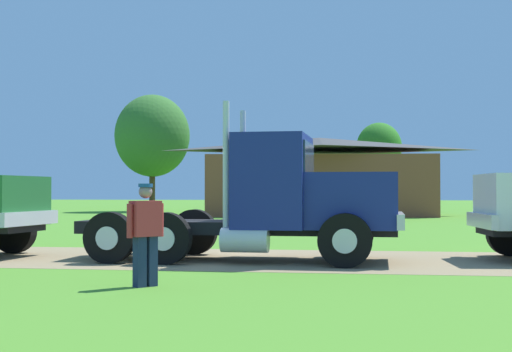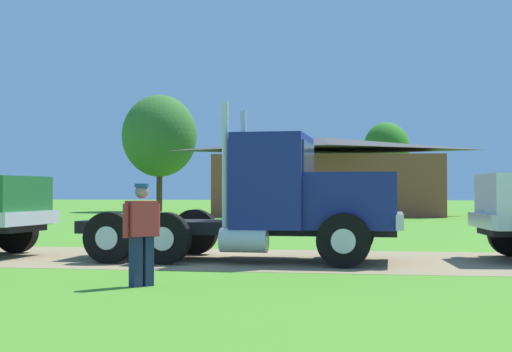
# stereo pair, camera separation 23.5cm
# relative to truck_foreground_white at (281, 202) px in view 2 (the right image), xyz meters

# --- Properties ---
(ground_plane) EXTENTS (200.00, 200.00, 0.00)m
(ground_plane) POSITION_rel_truck_foreground_white_xyz_m (-1.26, 0.35, -1.32)
(ground_plane) COLOR #4F8D29
(dirt_track) EXTENTS (120.00, 5.21, 0.01)m
(dirt_track) POSITION_rel_truck_foreground_white_xyz_m (-1.26, 0.35, -1.31)
(dirt_track) COLOR #947E59
(dirt_track) RESTS_ON ground_plane
(truck_foreground_white) EXTENTS (7.31, 2.92, 3.49)m
(truck_foreground_white) POSITION_rel_truck_foreground_white_xyz_m (0.00, 0.00, 0.00)
(truck_foreground_white) COLOR black
(truck_foreground_white) RESTS_ON ground_plane
(visitor_by_barrel) EXTENTS (0.52, 0.53, 1.69)m
(visitor_by_barrel) POSITION_rel_truck_foreground_white_xyz_m (-1.76, -4.52, -0.39)
(visitor_by_barrel) COLOR #B22D33
(visitor_by_barrel) RESTS_ON ground_plane
(shed_building) EXTENTS (14.97, 9.21, 4.91)m
(shed_building) POSITION_rel_truck_foreground_white_xyz_m (-0.72, 29.23, 1.05)
(shed_building) COLOR brown
(shed_building) RESTS_ON ground_plane
(tree_left) EXTENTS (5.59, 5.59, 8.74)m
(tree_left) POSITION_rel_truck_foreground_white_xyz_m (-13.50, 35.79, 4.34)
(tree_left) COLOR #513823
(tree_left) RESTS_ON ground_plane
(tree_mid) EXTENTS (3.45, 3.45, 6.75)m
(tree_mid) POSITION_rel_truck_foreground_white_xyz_m (3.33, 39.20, 3.49)
(tree_mid) COLOR #513823
(tree_mid) RESTS_ON ground_plane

